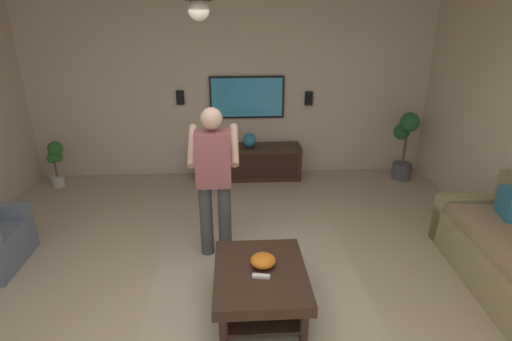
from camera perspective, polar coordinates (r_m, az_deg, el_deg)
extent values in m
plane|color=tan|center=(3.85, -2.81, -17.88)|extent=(7.81, 7.81, 0.00)
cube|color=#C6B299|center=(6.38, -3.51, 12.18)|extent=(0.10, 6.62, 2.90)
cube|color=tan|center=(3.87, 0.46, -17.49)|extent=(2.52, 2.06, 0.01)
cube|color=#93845B|center=(5.15, 29.18, -6.24)|extent=(0.25, 0.85, 0.58)
cube|color=teal|center=(4.76, 33.08, -4.54)|extent=(0.38, 0.21, 0.36)
cube|color=#332116|center=(3.50, 0.71, -15.09)|extent=(1.00, 0.80, 0.10)
cylinder|color=#332116|center=(3.99, 4.97, -13.67)|extent=(0.07, 0.07, 0.30)
cylinder|color=#332116|center=(3.95, -4.53, -14.00)|extent=(0.07, 0.07, 0.30)
cylinder|color=#332116|center=(3.34, 7.17, -21.80)|extent=(0.07, 0.07, 0.30)
cylinder|color=#332116|center=(3.30, -4.73, -22.35)|extent=(0.07, 0.07, 0.30)
cube|color=black|center=(3.65, 0.69, -18.27)|extent=(0.88, 0.68, 0.03)
cube|color=#332116|center=(6.35, -1.13, 1.23)|extent=(0.44, 1.70, 0.55)
cube|color=black|center=(6.14, -1.04, 0.53)|extent=(0.01, 1.56, 0.39)
cube|color=black|center=(6.32, -1.29, 10.71)|extent=(0.05, 1.19, 0.67)
cube|color=#3294C1|center=(6.29, -1.28, 10.66)|extent=(0.01, 1.13, 0.61)
cylinder|color=#3F3F3F|center=(4.25, -4.54, -7.23)|extent=(0.14, 0.14, 0.82)
cylinder|color=#3F3F3F|center=(4.26, -7.25, -7.28)|extent=(0.14, 0.14, 0.82)
cube|color=#8C4C4C|center=(3.97, -6.26, 1.69)|extent=(0.22, 0.36, 0.58)
sphere|color=tan|center=(3.86, -6.51, 7.59)|extent=(0.22, 0.22, 0.22)
cylinder|color=tan|center=(4.11, -3.16, 3.77)|extent=(0.48, 0.09, 0.37)
cylinder|color=tan|center=(4.13, -9.29, 3.60)|extent=(0.48, 0.09, 0.37)
cube|color=white|center=(4.34, -6.09, 3.20)|extent=(0.04, 0.05, 0.16)
cylinder|color=#4C4C51|center=(6.82, 20.62, -0.04)|extent=(0.30, 0.30, 0.26)
cylinder|color=brown|center=(6.72, 20.99, 2.66)|extent=(0.04, 0.04, 0.42)
sphere|color=#235B2D|center=(6.65, 21.70, 7.01)|extent=(0.22, 0.22, 0.22)
sphere|color=#235B2D|center=(6.45, 21.70, 6.61)|extent=(0.29, 0.29, 0.29)
sphere|color=#235B2D|center=(6.69, 20.66, 5.33)|extent=(0.25, 0.25, 0.25)
cylinder|color=#B7B2A8|center=(6.83, -27.04, -1.41)|extent=(0.20, 0.20, 0.17)
cylinder|color=brown|center=(6.76, -27.34, 0.33)|extent=(0.03, 0.03, 0.27)
sphere|color=#2D6B28|center=(6.77, -27.70, 1.60)|extent=(0.16, 0.16, 0.16)
sphere|color=#2D6B28|center=(6.70, -27.38, 2.88)|extent=(0.22, 0.22, 0.22)
sphere|color=#2D6B28|center=(6.77, -27.11, 1.77)|extent=(0.16, 0.16, 0.16)
sphere|color=#2D6B28|center=(6.76, -27.46, 2.06)|extent=(0.18, 0.18, 0.18)
ellipsoid|color=orange|center=(3.50, 1.11, -13.08)|extent=(0.23, 0.23, 0.10)
cube|color=white|center=(3.38, 0.84, -15.25)|extent=(0.07, 0.16, 0.02)
sphere|color=teal|center=(6.20, -0.96, 4.48)|extent=(0.22, 0.22, 0.22)
cube|color=black|center=(6.45, 7.80, 10.45)|extent=(0.06, 0.12, 0.22)
cube|color=black|center=(6.38, -11.03, 10.47)|extent=(0.06, 0.12, 0.22)
sphere|color=silver|center=(3.18, -8.33, 22.29)|extent=(0.16, 0.16, 0.16)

